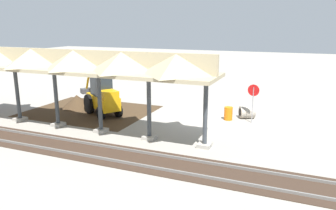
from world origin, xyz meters
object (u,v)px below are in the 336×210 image
at_px(stop_sign, 253,95).
at_px(concrete_pipe, 247,112).
at_px(backhoe, 102,97).
at_px(traffic_barrel, 228,113).

xyz_separation_m(stop_sign, concrete_pipe, (0.48, -0.96, -1.43)).
distance_m(stop_sign, backhoe, 10.49).
xyz_separation_m(stop_sign, traffic_barrel, (1.58, -0.03, -1.40)).
bearing_deg(backhoe, stop_sign, -169.19).
bearing_deg(stop_sign, traffic_barrel, -1.19).
relative_size(stop_sign, concrete_pipe, 2.06).
relative_size(stop_sign, backhoe, 0.51).
xyz_separation_m(stop_sign, backhoe, (10.29, 1.96, -0.59)).
bearing_deg(traffic_barrel, stop_sign, 178.81).
distance_m(backhoe, concrete_pipe, 10.27).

